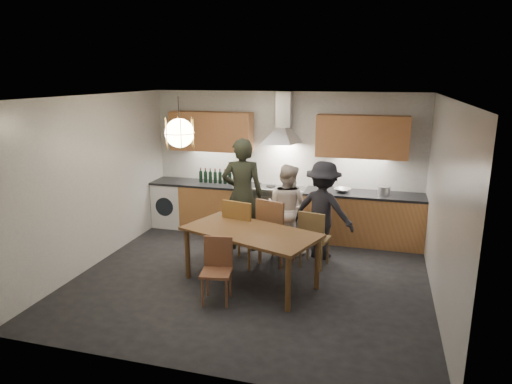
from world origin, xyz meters
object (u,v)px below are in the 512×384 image
(chair_back_left, at_px, (241,228))
(person_mid, at_px, (287,209))
(wine_bottles, at_px, (218,176))
(dining_table, at_px, (251,237))
(person_left, at_px, (242,195))
(stock_pot, at_px, (384,191))
(mixing_bowl, at_px, (342,190))
(person_right, at_px, (323,210))
(chair_front, at_px, (217,265))

(chair_back_left, bearing_deg, person_mid, -114.81)
(person_mid, xyz_separation_m, wine_bottles, (-1.50, 0.80, 0.29))
(dining_table, bearing_deg, person_left, 131.45)
(person_left, height_order, stock_pot, person_left)
(dining_table, relative_size, mixing_bowl, 7.58)
(person_left, xyz_separation_m, mixing_bowl, (1.57, 0.82, -0.02))
(chair_back_left, xyz_separation_m, mixing_bowl, (1.39, 1.51, 0.33))
(person_right, relative_size, mixing_bowl, 5.78)
(person_right, height_order, mixing_bowl, person_right)
(person_right, height_order, stock_pot, person_right)
(chair_back_left, height_order, person_right, person_right)
(chair_back_left, xyz_separation_m, chair_front, (0.04, -1.13, -0.13))
(dining_table, relative_size, wine_bottles, 2.77)
(stock_pot, bearing_deg, person_mid, -154.44)
(person_mid, bearing_deg, mixing_bowl, -118.71)
(dining_table, relative_size, chair_back_left, 1.95)
(person_mid, bearing_deg, wine_bottles, -8.85)
(chair_front, xyz_separation_m, wine_bottles, (-0.98, 2.70, 0.56))
(dining_table, relative_size, person_right, 1.31)
(stock_pot, xyz_separation_m, wine_bottles, (-3.03, 0.07, 0.06))
(mixing_bowl, bearing_deg, dining_table, -117.20)
(person_left, distance_m, wine_bottles, 1.17)
(mixing_bowl, relative_size, stock_pot, 1.31)
(person_left, bearing_deg, stock_pot, -170.84)
(person_mid, distance_m, mixing_bowl, 1.13)
(dining_table, height_order, person_right, person_right)
(chair_front, height_order, person_left, person_left)
(chair_front, bearing_deg, wine_bottles, 100.20)
(chair_front, distance_m, person_mid, 1.99)
(chair_front, height_order, person_mid, person_mid)
(person_right, xyz_separation_m, mixing_bowl, (0.23, 0.82, 0.15))
(person_left, relative_size, mixing_bowl, 6.96)
(stock_pot, bearing_deg, person_right, -139.19)
(mixing_bowl, distance_m, stock_pot, 0.70)
(chair_back_left, relative_size, person_mid, 0.71)
(chair_front, xyz_separation_m, person_right, (1.12, 1.83, 0.31))
(person_mid, height_order, mixing_bowl, person_mid)
(mixing_bowl, bearing_deg, person_left, -152.32)
(dining_table, bearing_deg, stock_pot, 69.01)
(wine_bottles, bearing_deg, person_right, -22.58)
(chair_back_left, bearing_deg, mixing_bowl, -121.23)
(chair_front, distance_m, person_right, 2.17)
(chair_front, xyz_separation_m, stock_pot, (2.05, 2.63, 0.49))
(dining_table, distance_m, mixing_bowl, 2.35)
(chair_back_left, xyz_separation_m, stock_pot, (2.08, 1.50, 0.37))
(chair_back_left, distance_m, wine_bottles, 1.88)
(stock_pot, bearing_deg, person_left, -160.42)
(chair_back_left, xyz_separation_m, wine_bottles, (-0.94, 1.57, 0.43))
(chair_front, height_order, wine_bottles, wine_bottles)
(dining_table, height_order, chair_front, chair_front)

